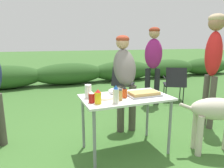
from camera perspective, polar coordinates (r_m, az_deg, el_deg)
The scene contains 18 objects.
ground_plane at distance 2.80m, azimuth 3.70°, elevation -18.33°, with size 60.00×60.00×0.00m, color #3D6B2D.
shrub_hedge at distance 6.88m, azimuth -12.14°, elevation 2.90°, with size 14.40×0.90×0.71m.
folding_table at distance 2.53m, azimuth 3.90°, elevation -5.25°, with size 1.10×0.64×0.74m.
food_tray at distance 2.56m, azimuth 9.09°, elevation -2.79°, with size 0.41×0.24×0.06m.
plate_stack at distance 2.42m, azimuth -2.17°, elevation -3.82°, with size 0.22×0.22×0.02m, color white.
mixing_bowl at distance 2.58m, azimuth 1.33°, elevation -2.09°, with size 0.22×0.22×0.09m, color silver.
paper_cup_stack at distance 2.43m, azimuth -6.83°, elevation -2.09°, with size 0.08×0.08×0.17m, color white.
mustard_bottle at distance 2.20m, azimuth -4.02°, elevation -3.67°, with size 0.07×0.07×0.16m.
mayo_bottle at distance 2.21m, azimuth 1.10°, elevation -3.06°, with size 0.07×0.07×0.21m.
spice_jar at distance 2.33m, azimuth 2.16°, elevation -3.01°, with size 0.07×0.07×0.14m.
ketchup_bottle at distance 2.25m, azimuth -5.86°, elevation -3.73°, with size 0.07×0.07×0.14m.
hot_sauce_bottle at distance 2.44m, azimuth 3.66°, elevation -2.39°, with size 0.06×0.06×0.14m.
standing_person_with_beanie at distance 3.16m, azimuth 3.66°, elevation 3.37°, with size 0.40×0.49×1.51m.
standing_person_in_navy_coat at distance 3.57m, azimuth 26.97°, elevation 7.45°, with size 0.26×0.33×1.83m.
standing_person_in_olive_jacket at distance 4.56m, azimuth 11.72°, elevation 7.44°, with size 0.47×0.43×1.72m.
dog at distance 2.86m, azimuth 28.69°, elevation -7.06°, with size 0.93×0.54×0.80m.
camp_chair_green_behind_table at distance 4.83m, azimuth 3.20°, elevation 0.70°, with size 0.72×0.75×0.83m.
camp_chair_near_hedge at distance 4.97m, azimuth 17.47°, elevation 0.49°, with size 0.69×0.74×0.83m.
Camera 1 is at (-1.02, -2.19, 1.41)m, focal length 32.00 mm.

